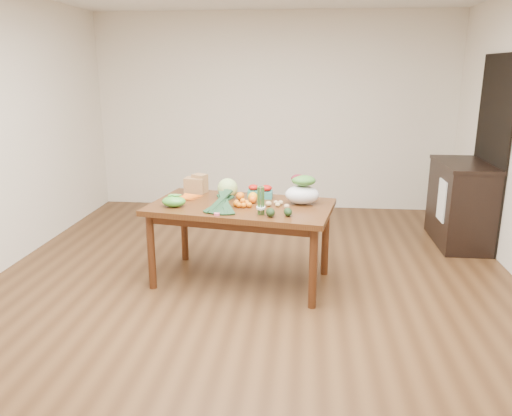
# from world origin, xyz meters

# --- Properties ---
(floor) EXTENTS (6.00, 6.00, 0.00)m
(floor) POSITION_xyz_m (0.00, 0.00, 0.00)
(floor) COLOR brown
(floor) RESTS_ON ground
(room_walls) EXTENTS (5.02, 6.02, 2.70)m
(room_walls) POSITION_xyz_m (0.00, 0.00, 1.35)
(room_walls) COLOR silver
(room_walls) RESTS_ON floor
(dining_table) EXTENTS (1.75, 1.16, 0.75)m
(dining_table) POSITION_xyz_m (-0.11, 0.28, 0.38)
(dining_table) COLOR #462A10
(dining_table) RESTS_ON floor
(doorway_dark) EXTENTS (0.02, 1.00, 2.10)m
(doorway_dark) POSITION_xyz_m (2.48, 1.60, 1.05)
(doorway_dark) COLOR black
(doorway_dark) RESTS_ON floor
(cabinet) EXTENTS (0.52, 1.02, 0.94)m
(cabinet) POSITION_xyz_m (2.22, 1.60, 0.47)
(cabinet) COLOR black
(cabinet) RESTS_ON floor
(dish_towel) EXTENTS (0.02, 0.28, 0.45)m
(dish_towel) POSITION_xyz_m (1.96, 1.40, 0.55)
(dish_towel) COLOR white
(dish_towel) RESTS_ON cabinet
(paper_bag) EXTENTS (0.29, 0.26, 0.18)m
(paper_bag) POSITION_xyz_m (-0.62, 0.68, 0.84)
(paper_bag) COLOR olive
(paper_bag) RESTS_ON dining_table
(cabbage) EXTENTS (0.19, 0.19, 0.19)m
(cabbage) POSITION_xyz_m (-0.26, 0.49, 0.85)
(cabbage) COLOR #9DBB6C
(cabbage) RESTS_ON dining_table
(strawberry_basket_a) EXTENTS (0.12, 0.12, 0.09)m
(strawberry_basket_a) POSITION_xyz_m (-0.03, 0.58, 0.80)
(strawberry_basket_a) COLOR red
(strawberry_basket_a) RESTS_ON dining_table
(strawberry_basket_b) EXTENTS (0.13, 0.13, 0.10)m
(strawberry_basket_b) POSITION_xyz_m (0.10, 0.53, 0.80)
(strawberry_basket_b) COLOR red
(strawberry_basket_b) RESTS_ON dining_table
(orange_a) EXTENTS (0.08, 0.08, 0.08)m
(orange_a) POSITION_xyz_m (-0.14, 0.44, 0.79)
(orange_a) COLOR orange
(orange_a) RESTS_ON dining_table
(orange_b) EXTENTS (0.09, 0.09, 0.09)m
(orange_b) POSITION_xyz_m (-0.01, 0.39, 0.79)
(orange_b) COLOR orange
(orange_b) RESTS_ON dining_table
(orange_c) EXTENTS (0.07, 0.07, 0.07)m
(orange_c) POSITION_xyz_m (-0.01, 0.33, 0.78)
(orange_c) COLOR #EB5D0E
(orange_c) RESTS_ON dining_table
(mandarin_cluster) EXTENTS (0.21, 0.21, 0.08)m
(mandarin_cluster) POSITION_xyz_m (-0.08, 0.22, 0.79)
(mandarin_cluster) COLOR orange
(mandarin_cluster) RESTS_ON dining_table
(carrots) EXTENTS (0.25, 0.25, 0.03)m
(carrots) POSITION_xyz_m (-0.61, 0.45, 0.76)
(carrots) COLOR orange
(carrots) RESTS_ON dining_table
(snap_pea_bag) EXTENTS (0.21, 0.16, 0.10)m
(snap_pea_bag) POSITION_xyz_m (-0.70, 0.15, 0.80)
(snap_pea_bag) COLOR green
(snap_pea_bag) RESTS_ON dining_table
(kale_bunch) EXTENTS (0.38, 0.45, 0.16)m
(kale_bunch) POSITION_xyz_m (-0.25, 0.01, 0.83)
(kale_bunch) COLOR #16321C
(kale_bunch) RESTS_ON dining_table
(asparagus_bundle) EXTENTS (0.10, 0.13, 0.26)m
(asparagus_bundle) POSITION_xyz_m (0.10, -0.04, 0.88)
(asparagus_bundle) COLOR #407033
(asparagus_bundle) RESTS_ON dining_table
(potato_a) EXTENTS (0.06, 0.05, 0.05)m
(potato_a) POSITION_xyz_m (0.15, 0.24, 0.77)
(potato_a) COLOR tan
(potato_a) RESTS_ON dining_table
(potato_b) EXTENTS (0.05, 0.04, 0.04)m
(potato_b) POSITION_xyz_m (0.23, 0.23, 0.77)
(potato_b) COLOR tan
(potato_b) RESTS_ON dining_table
(potato_c) EXTENTS (0.05, 0.04, 0.04)m
(potato_c) POSITION_xyz_m (0.25, 0.30, 0.77)
(potato_c) COLOR tan
(potato_c) RESTS_ON dining_table
(potato_d) EXTENTS (0.04, 0.04, 0.04)m
(potato_d) POSITION_xyz_m (0.21, 0.31, 0.77)
(potato_d) COLOR tan
(potato_d) RESTS_ON dining_table
(potato_e) EXTENTS (0.05, 0.05, 0.04)m
(potato_e) POSITION_xyz_m (0.31, 0.18, 0.77)
(potato_e) COLOR tan
(potato_e) RESTS_ON dining_table
(avocado_a) EXTENTS (0.10, 0.13, 0.07)m
(avocado_a) POSITION_xyz_m (0.18, -0.08, 0.79)
(avocado_a) COLOR black
(avocado_a) RESTS_ON dining_table
(avocado_b) EXTENTS (0.10, 0.12, 0.07)m
(avocado_b) POSITION_xyz_m (0.33, -0.04, 0.78)
(avocado_b) COLOR black
(avocado_b) RESTS_ON dining_table
(salad_bag) EXTENTS (0.34, 0.28, 0.24)m
(salad_bag) POSITION_xyz_m (0.44, 0.36, 0.87)
(salad_bag) COLOR white
(salad_bag) RESTS_ON dining_table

